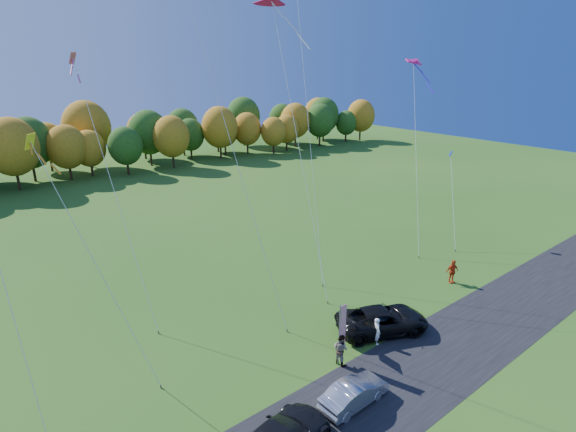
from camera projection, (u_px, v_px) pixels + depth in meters
ground at (348, 347)px, 27.80m from camera, size 160.00×160.00×0.00m
asphalt_strip at (400, 381)px, 24.84m from camera, size 90.00×6.00×0.01m
tree_line at (88, 177)px, 68.48m from camera, size 116.00×12.00×10.00m
black_suv at (382, 320)px, 29.21m from camera, size 6.63×5.02×1.67m
silver_sedan at (354, 393)px, 23.02m from camera, size 4.06×1.50×1.33m
person_tailgate_a at (377, 331)px, 27.93m from camera, size 0.64×0.76×1.79m
person_tailgate_b at (341, 349)px, 26.03m from camera, size 0.81×1.00×1.94m
person_east at (452, 271)px, 35.66m from camera, size 1.23×0.82×1.94m
feather_flag at (342, 328)px, 25.56m from camera, size 0.52×0.07×3.93m
kite_delta_blue at (212, 79)px, 26.62m from camera, size 5.56×10.62×32.41m
kite_parafoil_orange at (304, 73)px, 35.94m from camera, size 7.26×12.00×32.13m
kite_delta_red at (298, 141)px, 34.03m from camera, size 4.31×11.48×22.83m
kite_parafoil_rainbow at (416, 155)px, 41.50m from camera, size 6.88×6.87×17.37m
kite_diamond_yellow at (99, 270)px, 22.95m from camera, size 3.99×5.47×13.88m
kite_diamond_green at (14, 319)px, 20.47m from camera, size 1.03×4.62×10.64m
kite_diamond_pink at (115, 194)px, 28.96m from camera, size 1.51×8.26×17.71m
kite_diamond_blue_low at (453, 201)px, 42.78m from camera, size 3.78×4.16×8.78m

